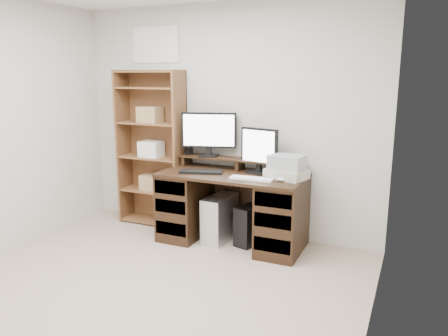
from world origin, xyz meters
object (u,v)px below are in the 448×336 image
Objects in this scene: desk at (232,207)px; tower_black at (252,224)px; bookshelf at (152,147)px; printer at (287,174)px; monitor_wide at (209,132)px; tower_silver at (220,218)px; monitor_small at (259,149)px.

desk is 0.28m from tower_black.
printer is at bearing -6.63° from bookshelf.
monitor_wide is 1.10m from tower_black.
tower_black is at bearing -6.28° from bookshelf.
bookshelf reaches higher than printer.
monitor_wide reaches higher than tower_black.
printer is 0.90m from tower_silver.
monitor_small is 0.80m from tower_black.
printer reaches higher than desk.
printer is at bearing -26.95° from monitor_wide.
printer is 0.83× the size of tower_black.
monitor_small is 0.41m from printer.
desk is at bearing -10.86° from bookshelf.
desk is 0.67m from monitor_small.
tower_silver is at bearing 174.56° from desk.
printer is (0.94, -0.19, -0.34)m from monitor_wide.
desk is at bearing -164.07° from printer.
monitor_wide is at bearing -177.24° from printer.
printer is (0.57, 0.02, 0.41)m from desk.
desk is 2.54× the size of monitor_wide.
tower_black is 0.25× the size of bookshelf.
monitor_wide is 0.94m from tower_silver.
bookshelf reaches higher than desk.
printer is 1.69m from bookshelf.
tower_black is at bearing -173.73° from printer.
desk is 0.83× the size of bookshelf.
monitor_small reaches higher than printer.
tower_black is at bearing -29.19° from monitor_wide.
monitor_wide is at bearing 150.78° from desk.
bookshelf is (-1.68, 0.19, 0.12)m from printer.
tower_black is (0.57, -0.14, -0.93)m from monitor_wide.
monitor_small is (0.61, -0.07, -0.13)m from monitor_wide.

